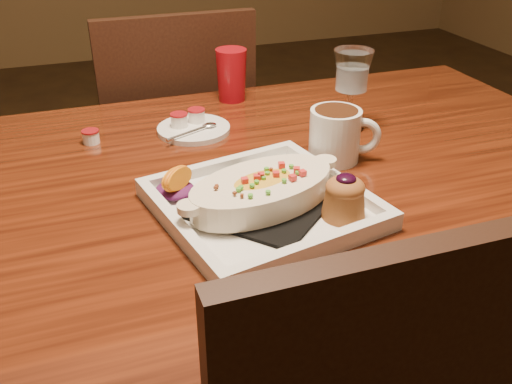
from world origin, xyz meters
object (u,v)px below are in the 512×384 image
object	(u,v)px
goblet	(352,75)
red_tumbler	(231,75)
chair_far	(176,155)
plate	(267,196)
coffee_mug	(337,133)
table	(242,222)
saucer	(192,127)

from	to	relation	value
goblet	red_tumbler	distance (m)	0.31
red_tumbler	goblet	bearing A→B (deg)	-53.90
chair_far	goblet	size ratio (longest dim) A/B	5.57
plate	coffee_mug	distance (m)	0.23
chair_far	goblet	xyz separation A→B (m)	(0.28, -0.50, 0.36)
table	coffee_mug	distance (m)	0.24
coffee_mug	red_tumbler	xyz separation A→B (m)	(-0.09, 0.38, 0.01)
goblet	saucer	world-z (taller)	goblet
saucer	table	bearing A→B (deg)	-81.08
saucer	red_tumbler	distance (m)	0.21
table	coffee_mug	xyz separation A→B (m)	(0.19, 0.01, 0.15)
saucer	coffee_mug	bearing A→B (deg)	-44.64
coffee_mug	saucer	bearing A→B (deg)	157.75
goblet	chair_far	bearing A→B (deg)	119.44
saucer	red_tumbler	bearing A→B (deg)	49.02
plate	coffee_mug	world-z (taller)	coffee_mug
plate	saucer	distance (m)	0.36
saucer	red_tumbler	world-z (taller)	red_tumbler
coffee_mug	goblet	size ratio (longest dim) A/B	0.77
chair_far	red_tumbler	size ratio (longest dim) A/B	7.68
red_tumbler	table	bearing A→B (deg)	-104.68
table	red_tumbler	xyz separation A→B (m)	(0.10, 0.38, 0.16)
table	plate	xyz separation A→B (m)	(-0.00, -0.13, 0.13)
red_tumbler	saucer	bearing A→B (deg)	-130.98
coffee_mug	saucer	distance (m)	0.32
chair_far	plate	distance (m)	0.81
table	saucer	distance (m)	0.25
table	saucer	bearing A→B (deg)	98.92
table	saucer	world-z (taller)	saucer
plate	saucer	bearing A→B (deg)	84.29
goblet	red_tumbler	world-z (taller)	goblet
plate	saucer	world-z (taller)	plate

